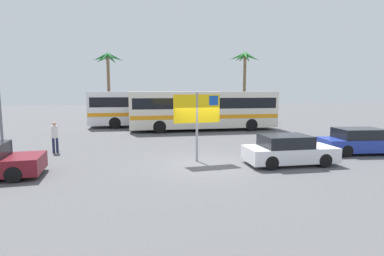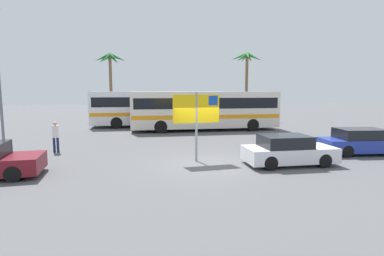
% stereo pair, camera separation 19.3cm
% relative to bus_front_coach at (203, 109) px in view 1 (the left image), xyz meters
% --- Properties ---
extents(ground, '(120.00, 120.00, 0.00)m').
position_rel_bus_front_coach_xyz_m(ground, '(-2.48, -11.45, -1.78)').
color(ground, '#565659').
extents(bus_front_coach, '(11.98, 2.68, 3.17)m').
position_rel_bus_front_coach_xyz_m(bus_front_coach, '(0.00, 0.00, 0.00)').
color(bus_front_coach, silver).
rests_on(bus_front_coach, ground).
extents(bus_rear_coach, '(11.98, 2.68, 3.17)m').
position_rel_bus_front_coach_xyz_m(bus_rear_coach, '(-3.56, 3.50, 0.00)').
color(bus_rear_coach, white).
rests_on(bus_rear_coach, ground).
extents(ferry_sign, '(2.20, 0.28, 3.20)m').
position_rel_bus_front_coach_xyz_m(ferry_sign, '(-2.65, -10.75, 0.54)').
color(ferry_sign, gray).
rests_on(ferry_sign, ground).
extents(car_white, '(3.94, 1.74, 1.32)m').
position_rel_bus_front_coach_xyz_m(car_white, '(1.18, -12.11, -1.15)').
color(car_white, silver).
rests_on(car_white, ground).
extents(car_blue, '(4.50, 2.07, 1.32)m').
position_rel_bus_front_coach_xyz_m(car_blue, '(6.12, -10.61, -1.15)').
color(car_blue, '#23389E').
rests_on(car_blue, ground).
extents(pedestrian_by_bus, '(0.32, 0.32, 1.65)m').
position_rel_bus_front_coach_xyz_m(pedestrian_by_bus, '(-9.70, -7.52, -0.81)').
color(pedestrian_by_bus, '#1E2347').
rests_on(pedestrian_by_bus, ground).
extents(palm_tree_seaside, '(3.49, 3.62, 7.45)m').
position_rel_bus_front_coach_xyz_m(palm_tree_seaside, '(6.45, 8.00, 4.35)').
color(palm_tree_seaside, brown).
rests_on(palm_tree_seaside, ground).
extents(palm_tree_inland, '(3.32, 3.33, 7.28)m').
position_rel_bus_front_coach_xyz_m(palm_tree_inland, '(-8.35, 9.76, 4.18)').
color(palm_tree_inland, brown).
rests_on(palm_tree_inland, ground).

